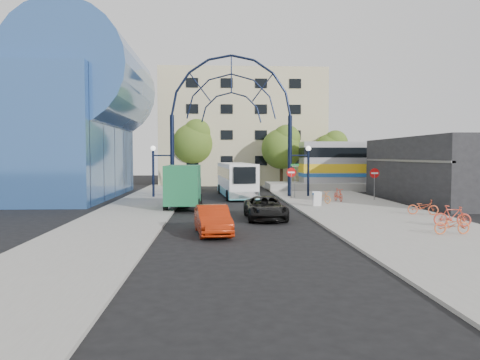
{
  "coord_description": "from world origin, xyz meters",
  "views": [
    {
      "loc": [
        -1.43,
        -25.69,
        3.59
      ],
      "look_at": [
        0.29,
        6.0,
        1.93
      ],
      "focal_mm": 35.0,
      "sensor_mm": 36.0,
      "label": 1
    }
  ],
  "objects": [
    {
      "name": "train_platform",
      "position": [
        20.0,
        22.0,
        0.4
      ],
      "size": [
        32.0,
        5.0,
        0.8
      ],
      "primitive_type": "cube",
      "color": "gray",
      "rests_on": "ground"
    },
    {
      "name": "train_car",
      "position": [
        20.0,
        22.0,
        2.9
      ],
      "size": [
        25.1,
        3.05,
        4.2
      ],
      "color": "#B7B7BC",
      "rests_on": "train_platform"
    },
    {
      "name": "commercial_block_east",
      "position": [
        16.0,
        10.0,
        2.5
      ],
      "size": [
        6.0,
        16.0,
        5.0
      ],
      "primitive_type": "cube",
      "color": "black",
      "rests_on": "ground"
    },
    {
      "name": "red_sedan",
      "position": [
        -1.52,
        -4.51,
        0.66
      ],
      "size": [
        1.88,
        4.15,
        1.32
      ],
      "primitive_type": "imported",
      "rotation": [
        0.0,
        0.0,
        0.12
      ],
      "color": "#9D2209",
      "rests_on": "ground"
    },
    {
      "name": "gateway_arch",
      "position": [
        0.0,
        14.0,
        8.56
      ],
      "size": [
        13.64,
        0.44,
        12.1
      ],
      "color": "black",
      "rests_on": "ground"
    },
    {
      "name": "city_bus",
      "position": [
        0.44,
        15.08,
        1.52
      ],
      "size": [
        3.19,
        10.76,
        2.92
      ],
      "rotation": [
        0.0,
        0.0,
        0.08
      ],
      "color": "white",
      "rests_on": "ground"
    },
    {
      "name": "street_name_sign",
      "position": [
        5.2,
        12.6,
        2.13
      ],
      "size": [
        0.7,
        0.7,
        2.8
      ],
      "color": "slate",
      "rests_on": "sidewalk_east"
    },
    {
      "name": "bike_near_a",
      "position": [
        6.4,
        8.0,
        0.57
      ],
      "size": [
        1.48,
        1.74,
        0.9
      ],
      "primitive_type": "imported",
      "rotation": [
        0.0,
        0.0,
        0.62
      ],
      "color": "orange",
      "rests_on": "sidewalk_east"
    },
    {
      "name": "plaza_west",
      "position": [
        -6.5,
        6.0,
        0.06
      ],
      "size": [
        5.0,
        50.0,
        0.12
      ],
      "primitive_type": "cube",
      "color": "gray",
      "rests_on": "ground"
    },
    {
      "name": "bike_far_c",
      "position": [
        9.01,
        -5.77,
        0.55
      ],
      "size": [
        1.65,
        0.64,
        0.85
      ],
      "primitive_type": "imported",
      "rotation": [
        0.0,
        0.0,
        1.62
      ],
      "color": "orange",
      "rests_on": "sidewalk_east"
    },
    {
      "name": "tree_north_a",
      "position": [
        6.12,
        25.93,
        4.61
      ],
      "size": [
        4.48,
        4.48,
        7.0
      ],
      "color": "#382314",
      "rests_on": "ground"
    },
    {
      "name": "stop_sign",
      "position": [
        4.8,
        12.0,
        1.99
      ],
      "size": [
        0.8,
        0.07,
        2.5
      ],
      "color": "slate",
      "rests_on": "sidewalk_east"
    },
    {
      "name": "bike_far_a",
      "position": [
        10.79,
        1.0,
        0.57
      ],
      "size": [
        1.81,
        1.15,
        0.9
      ],
      "primitive_type": "imported",
      "rotation": [
        0.0,
        0.0,
        1.22
      ],
      "color": "#DF572C",
      "rests_on": "sidewalk_east"
    },
    {
      "name": "bike_near_b",
      "position": [
        7.97,
        9.32,
        0.61
      ],
      "size": [
        0.68,
        1.69,
        0.99
      ],
      "primitive_type": "imported",
      "rotation": [
        0.0,
        0.0,
        0.13
      ],
      "color": "#F24A30",
      "rests_on": "sidewalk_east"
    },
    {
      "name": "apartment_block",
      "position": [
        2.0,
        34.97,
        7.0
      ],
      "size": [
        20.0,
        12.1,
        14.0
      ],
      "color": "#CDBB8E",
      "rests_on": "ground"
    },
    {
      "name": "sandwich_board",
      "position": [
        5.6,
        5.98,
        0.74
      ],
      "size": [
        0.55,
        0.61,
        0.99
      ],
      "color": "white",
      "rests_on": "sidewalk_east"
    },
    {
      "name": "ground",
      "position": [
        0.0,
        0.0,
        0.0
      ],
      "size": [
        120.0,
        120.0,
        0.0
      ],
      "primitive_type": "plane",
      "color": "black",
      "rests_on": "ground"
    },
    {
      "name": "do_not_enter_sign",
      "position": [
        11.0,
        10.0,
        1.98
      ],
      "size": [
        0.76,
        0.07,
        2.48
      ],
      "color": "slate",
      "rests_on": "sidewalk_east"
    },
    {
      "name": "black_suv",
      "position": [
        1.41,
        0.32,
        0.65
      ],
      "size": [
        2.22,
        4.7,
        1.3
      ],
      "primitive_type": "imported",
      "rotation": [
        0.0,
        0.0,
        0.01
      ],
      "color": "black",
      "rests_on": "ground"
    },
    {
      "name": "tree_north_c",
      "position": [
        12.12,
        27.93,
        4.28
      ],
      "size": [
        4.16,
        4.16,
        6.5
      ],
      "color": "#382314",
      "rests_on": "ground"
    },
    {
      "name": "sidewalk_east",
      "position": [
        8.0,
        4.0,
        0.06
      ],
      "size": [
        8.0,
        56.0,
        0.12
      ],
      "primitive_type": "cube",
      "color": "gray",
      "rests_on": "ground"
    },
    {
      "name": "transit_hall",
      "position": [
        -15.3,
        15.0,
        6.7
      ],
      "size": [
        16.5,
        18.0,
        14.5
      ],
      "color": "#325A99",
      "rests_on": "ground"
    },
    {
      "name": "tree_north_b",
      "position": [
        -3.88,
        29.93,
        5.27
      ],
      "size": [
        5.12,
        5.12,
        8.0
      ],
      "color": "#382314",
      "rests_on": "ground"
    },
    {
      "name": "green_truck",
      "position": [
        -3.5,
        5.91,
        1.47
      ],
      "size": [
        2.35,
        5.88,
        2.95
      ],
      "rotation": [
        0.0,
        0.0,
        -0.02
      ],
      "color": "black",
      "rests_on": "ground"
    },
    {
      "name": "bike_far_b",
      "position": [
        10.16,
        -3.61,
        0.64
      ],
      "size": [
        1.79,
        0.94,
        1.04
      ],
      "primitive_type": "imported",
      "rotation": [
        0.0,
        0.0,
        1.29
      ],
      "color": "red",
      "rests_on": "sidewalk_east"
    }
  ]
}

